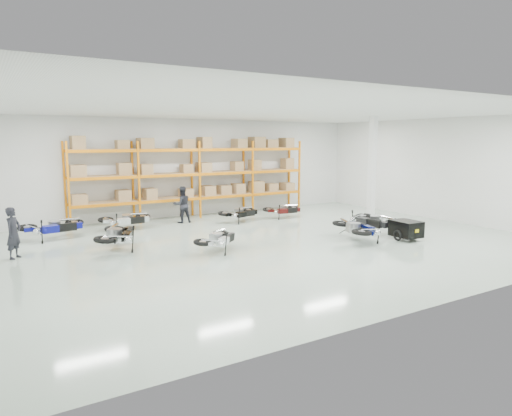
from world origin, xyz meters
TOP-DOWN VIEW (x-y plane):
  - room at (0.00, 0.00)m, footprint 18.00×18.00m
  - pallet_rack at (-0.00, 6.45)m, footprint 11.28×0.98m
  - structural_column at (5.20, 0.50)m, footprint 0.25×0.25m
  - moto_blue_centre at (2.65, -1.41)m, footprint 1.53×2.17m
  - moto_silver_left at (-2.18, -0.19)m, footprint 1.84×1.72m
  - moto_black_far_left at (-4.84, 1.76)m, footprint 1.73×2.24m
  - moto_touring_right at (4.29, -0.55)m, footprint 1.05×1.99m
  - trailer at (4.29, -2.15)m, footprint 0.87×1.66m
  - moto_back_a at (-6.41, 4.47)m, footprint 2.06×1.24m
  - moto_back_b at (-3.71, 4.86)m, footprint 1.78×0.88m
  - moto_back_c at (1.03, 4.12)m, footprint 1.82×1.18m
  - moto_back_d at (3.26, 4.03)m, footprint 1.67×0.96m
  - person_left at (-7.80, 2.17)m, footprint 0.64×0.68m
  - person_back at (-1.19, 5.25)m, footprint 0.79×0.63m

SIDE VIEW (x-z plane):
  - trailer at x=4.29m, z-range 0.06..0.75m
  - moto_back_d at x=3.26m, z-range -0.03..1.00m
  - moto_back_c at x=1.03m, z-range -0.03..1.06m
  - moto_silver_left at x=-2.18m, z-range -0.03..1.07m
  - moto_back_b at x=-3.71m, z-range -0.03..1.12m
  - moto_back_a at x=-6.41m, z-range -0.04..1.22m
  - moto_touring_right at x=4.29m, z-range -0.04..1.23m
  - moto_blue_centre at x=2.65m, z-range -0.04..1.24m
  - moto_black_far_left at x=-4.84m, z-range -0.04..1.26m
  - person_left at x=-7.80m, z-range 0.00..1.56m
  - person_back at x=-1.19m, z-range 0.00..1.57m
  - room at x=0.00m, z-range -6.75..11.25m
  - structural_column at x=5.20m, z-range 0.00..4.50m
  - pallet_rack at x=0.00m, z-range 0.45..4.07m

